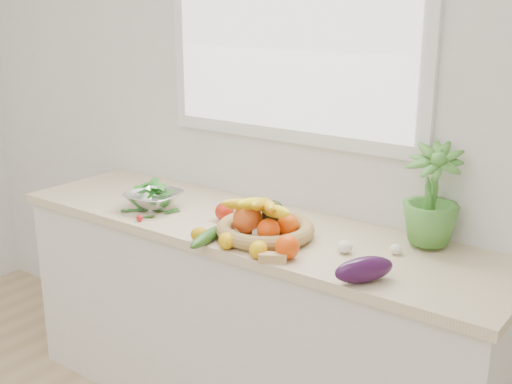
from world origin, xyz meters
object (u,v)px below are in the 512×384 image
Objects in this scene: fruit_basket at (265,224)px; eggplant at (364,270)px; apple at (224,212)px; colander_with_spinach at (153,195)px; cucumber at (208,236)px; potted_herb at (432,194)px.

eggplant is at bearing -15.73° from fruit_basket.
eggplant is 0.43× the size of fruit_basket.
fruit_basket reaches higher than apple.
colander_with_spinach is at bearing 173.16° from eggplant.
eggplant is at bearing -6.84° from colander_with_spinach.
apple is 0.16× the size of fruit_basket.
eggplant reaches higher than cucumber.
potted_herb is 1.21m from colander_with_spinach.
fruit_basket reaches higher than colander_with_spinach.
potted_herb reaches higher than colander_with_spinach.
colander_with_spinach reaches higher than cucumber.
cucumber is at bearing -65.08° from apple.
cucumber is at bearing -19.98° from colander_with_spinach.
eggplant is at bearing -14.68° from apple.
apple is 0.26m from cucumber.
potted_herb is (0.70, 0.46, 0.18)m from cucumber.
fruit_basket is (0.25, -0.06, 0.01)m from apple.
apple is 0.85m from potted_herb.
cucumber is at bearing -128.19° from fruit_basket.
colander_with_spinach is (-1.12, 0.13, 0.02)m from eggplant.
potted_herb is 0.64m from fruit_basket.
colander_with_spinach is (-0.46, 0.17, 0.04)m from cucumber.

